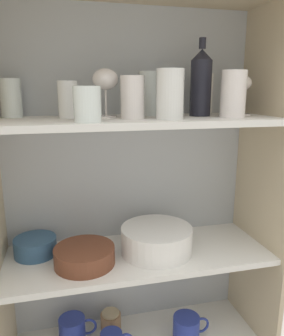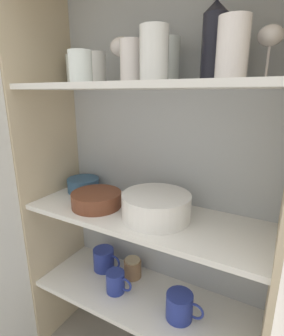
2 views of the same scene
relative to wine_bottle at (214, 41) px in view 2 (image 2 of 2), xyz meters
name	(u,v)px [view 2 (image 2 of 2)]	position (x,y,z in m)	size (l,w,h in m)	color
cupboard_back_panel	(162,185)	(-0.22, 0.14, -0.51)	(0.93, 0.02, 1.54)	#B2B7BC
cupboard_side_left	(53,180)	(-0.67, -0.03, -0.51)	(0.02, 0.36, 1.54)	#CCB793
cupboard_side_right	(282,229)	(0.24, -0.03, -0.51)	(0.02, 0.36, 1.54)	#CCB793
shelf_board_lower	(142,297)	(-0.22, -0.03, -0.95)	(0.89, 0.32, 0.02)	white
shelf_board_middle	(142,216)	(-0.22, -0.03, -0.58)	(0.89, 0.32, 0.02)	white
shelf_board_upper	(142,86)	(-0.22, -0.03, -0.12)	(0.89, 0.32, 0.02)	white
tumbler_glass_0	(74,70)	(-0.60, 0.08, -0.05)	(0.07, 0.07, 0.12)	white
tumbler_glass_1	(233,49)	(0.07, -0.09, -0.04)	(0.08, 0.08, 0.14)	silver
tumbler_glass_2	(132,61)	(-0.24, -0.05, -0.05)	(0.07, 0.07, 0.13)	silver
tumbler_glass_3	(98,68)	(-0.43, 0.02, -0.05)	(0.06, 0.06, 0.11)	white
tumbler_glass_4	(233,58)	(0.04, 0.07, -0.04)	(0.07, 0.07, 0.14)	white
tumbler_glass_5	(80,67)	(-0.38, -0.13, -0.06)	(0.07, 0.07, 0.10)	white
tumbler_glass_6	(170,60)	(-0.16, 0.06, -0.04)	(0.06, 0.06, 0.15)	white
tumbler_glass_7	(154,54)	(-0.14, -0.10, -0.04)	(0.08, 0.08, 0.15)	white
wine_glass_0	(122,50)	(-0.32, 0.01, 0.00)	(0.08, 0.08, 0.15)	silver
wine_glass_1	(270,41)	(0.15, -0.01, -0.01)	(0.07, 0.07, 0.13)	silver
wine_bottle	(214,41)	(0.00, 0.00, 0.00)	(0.07, 0.07, 0.25)	black
plate_stack_white	(156,206)	(-0.16, -0.03, -0.53)	(0.25, 0.25, 0.09)	white
mixing_bowl_large	(96,199)	(-0.41, -0.06, -0.54)	(0.20, 0.20, 0.06)	brown
serving_bowl_small	(83,184)	(-0.56, 0.04, -0.54)	(0.14, 0.14, 0.06)	#33567A
coffee_mug_primary	(104,259)	(-0.46, 0.03, -0.89)	(0.14, 0.10, 0.10)	#283893
coffee_mug_extra_1	(180,306)	(-0.04, -0.06, -0.89)	(0.14, 0.10, 0.10)	#283893
coffee_mug_extra_2	(116,282)	(-0.32, -0.06, -0.90)	(0.12, 0.08, 0.09)	#283893
storage_jar	(133,268)	(-0.31, 0.05, -0.90)	(0.08, 0.08, 0.09)	#99704C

